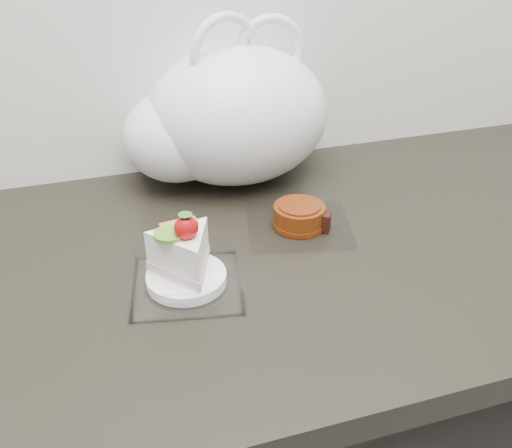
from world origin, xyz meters
TOP-DOWN VIEW (x-y plane):
  - cake_tray at (-0.07, 1.64)m, footprint 0.17×0.17m
  - mooncake_wrap at (0.13, 1.73)m, footprint 0.19×0.18m
  - plastic_bag at (0.06, 1.92)m, footprint 0.38×0.29m

SIDE VIEW (x-z plane):
  - mooncake_wrap at x=0.13m, z-range 0.90..0.93m
  - cake_tray at x=-0.07m, z-range 0.87..0.99m
  - plastic_bag at x=0.06m, z-range 0.87..1.16m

